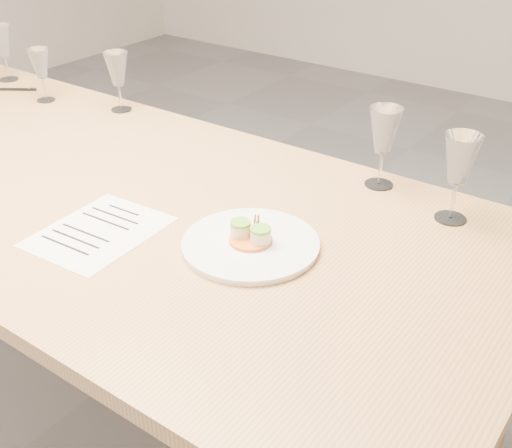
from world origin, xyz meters
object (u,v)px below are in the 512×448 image
Objects in this scene: wine_glass_3 at (384,132)px; dinner_plate at (251,243)px; ballpoint_pen at (16,89)px; wine_glass_0 at (1,42)px; wine_glass_1 at (40,65)px; wine_glass_2 at (117,70)px; wine_glass_4 at (460,161)px; recipe_sheet at (99,232)px; dining_table at (79,197)px.

dinner_plate is at bearing -101.38° from wine_glass_3.
ballpoint_pen is at bearing -176.69° from wine_glass_3.
wine_glass_1 is at bearing -12.47° from wine_glass_0.
ballpoint_pen is at bearing -25.32° from wine_glass_0.
wine_glass_0 is 0.97× the size of wine_glass_3.
wine_glass_2 is 0.92× the size of wine_glass_4.
wine_glass_2 is (-0.54, 0.59, 0.14)m from recipe_sheet.
ballpoint_pen reaches higher than dining_table.
recipe_sheet is 0.97m from wine_glass_1.
wine_glass_1 is at bearing -179.00° from wine_glass_4.
wine_glass_0 reaches higher than ballpoint_pen.
recipe_sheet is at bearing -61.57° from ballpoint_pen.
ballpoint_pen is at bearing 178.02° from wine_glass_1.
ballpoint_pen is 0.71× the size of wine_glass_1.
ballpoint_pen is at bearing 149.80° from recipe_sheet.
wine_glass_1 reaches higher than dinner_plate.
wine_glass_1 is 0.85× the size of wine_glass_4.
wine_glass_2 reaches higher than ballpoint_pen.
wine_glass_3 is at bearing 52.02° from recipe_sheet.
wine_glass_4 is (0.62, 0.52, 0.15)m from recipe_sheet.
dining_table is 12.36× the size of wine_glass_2.
ballpoint_pen is (-0.72, 0.34, 0.07)m from dining_table.
wine_glass_1 reaches higher than dining_table.
wine_glass_0 is at bearing -178.10° from wine_glass_2.
dining_table is 18.88× the size of ballpoint_pen.
wine_glass_1 is (-0.54, 0.33, 0.19)m from dining_table.
wine_glass_0 is 0.31m from wine_glass_1.
wine_glass_4 reaches higher than dinner_plate.
recipe_sheet is 2.39× the size of ballpoint_pen.
wine_glass_1 reaches higher than recipe_sheet.
dinner_plate is (0.59, -0.02, 0.08)m from dining_table.
wine_glass_2 is (0.45, 0.08, 0.13)m from ballpoint_pen.
dining_table is 11.83× the size of wine_glass_0.
wine_glass_0 is 1.53m from wine_glass_3.
wine_glass_0 is at bearing -179.26° from wine_glass_3.
dining_table is 0.60m from dinner_plate.
wine_glass_3 reaches higher than wine_glass_1.
wine_glass_4 is at bearing -33.93° from ballpoint_pen.
wine_glass_4 reaches higher than wine_glass_0.
wine_glass_2 reaches higher than dining_table.
wine_glass_0 reaches higher than wine_glass_2.
wine_glass_2 is 1.16m from wine_glass_4.
recipe_sheet is 1.11m from ballpoint_pen.
ballpoint_pen is at bearing -179.33° from wine_glass_4.
recipe_sheet is at bearing -31.42° from dining_table.
recipe_sheet is at bearing -31.39° from wine_glass_1.
dining_table is 7.90× the size of recipe_sheet.
wine_glass_3 reaches higher than dining_table.
recipe_sheet is 1.44× the size of wine_glass_4.
ballpoint_pen is 1.41m from wine_glass_3.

